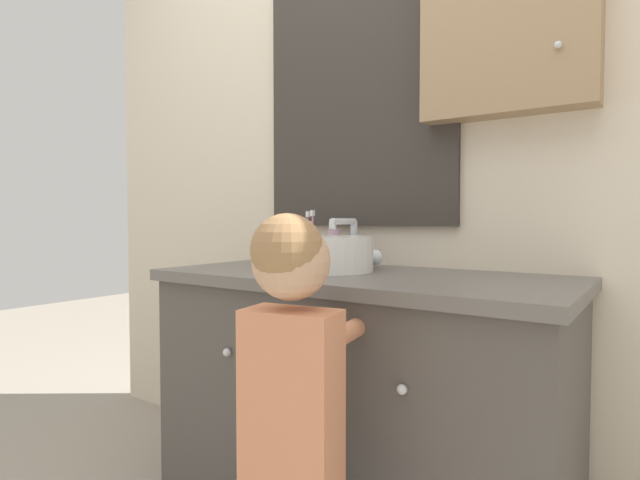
{
  "coord_description": "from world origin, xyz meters",
  "views": [
    {
      "loc": [
        0.77,
        -1.0,
        0.95
      ],
      "look_at": [
        -0.11,
        0.26,
        0.89
      ],
      "focal_mm": 28.0,
      "sensor_mm": 36.0,
      "label": 1
    }
  ],
  "objects_px": {
    "sink_basin": "(326,253)",
    "child_figure": "(293,395)",
    "toothbrush_holder": "(310,250)",
    "soap_dispenser": "(335,246)"
  },
  "relations": [
    {
      "from": "soap_dispenser",
      "to": "child_figure",
      "type": "relative_size",
      "value": 0.17
    },
    {
      "from": "sink_basin",
      "to": "soap_dispenser",
      "type": "bearing_deg",
      "value": 116.97
    },
    {
      "from": "toothbrush_holder",
      "to": "soap_dispenser",
      "type": "xyz_separation_m",
      "value": [
        0.09,
        0.03,
        0.02
      ]
    },
    {
      "from": "toothbrush_holder",
      "to": "soap_dispenser",
      "type": "relative_size",
      "value": 1.2
    },
    {
      "from": "toothbrush_holder",
      "to": "child_figure",
      "type": "xyz_separation_m",
      "value": [
        0.44,
        -0.68,
        -0.26
      ]
    },
    {
      "from": "child_figure",
      "to": "toothbrush_holder",
      "type": "bearing_deg",
      "value": 123.24
    },
    {
      "from": "sink_basin",
      "to": "child_figure",
      "type": "relative_size",
      "value": 0.37
    },
    {
      "from": "toothbrush_holder",
      "to": "child_figure",
      "type": "bearing_deg",
      "value": -56.76
    },
    {
      "from": "sink_basin",
      "to": "child_figure",
      "type": "distance_m",
      "value": 0.61
    },
    {
      "from": "toothbrush_holder",
      "to": "child_figure",
      "type": "distance_m",
      "value": 0.85
    }
  ]
}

